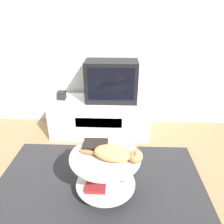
# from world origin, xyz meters

# --- Properties ---
(ground_plane) EXTENTS (12.00, 12.00, 0.00)m
(ground_plane) POSITION_xyz_m (0.00, 0.00, 0.00)
(ground_plane) COLOR #93704C
(wall_back) EXTENTS (8.00, 0.05, 2.60)m
(wall_back) POSITION_xyz_m (0.00, 1.44, 1.30)
(wall_back) COLOR silver
(wall_back) RESTS_ON ground_plane
(rug) EXTENTS (2.08, 1.39, 0.02)m
(rug) POSITION_xyz_m (0.00, 0.00, 0.01)
(rug) COLOR #28282B
(rug) RESTS_ON ground_plane
(tv_stand) EXTENTS (1.32, 0.55, 0.48)m
(tv_stand) POSITION_xyz_m (-0.08, 1.08, 0.24)
(tv_stand) COLOR white
(tv_stand) RESTS_ON ground_plane
(tv) EXTENTS (0.67, 0.35, 0.53)m
(tv) POSITION_xyz_m (0.07, 1.10, 0.75)
(tv) COLOR black
(tv) RESTS_ON tv_stand
(speaker) EXTENTS (0.11, 0.11, 0.11)m
(speaker) POSITION_xyz_m (-0.60, 1.11, 0.54)
(speaker) COLOR black
(speaker) RESTS_ON tv_stand
(coffee_table) EXTENTS (0.63, 0.63, 0.42)m
(coffee_table) POSITION_xyz_m (0.06, -0.07, 0.28)
(coffee_table) COLOR #B2B2B7
(coffee_table) RESTS_ON rug
(dvd_box) EXTENTS (0.23, 0.18, 0.04)m
(dvd_box) POSITION_xyz_m (-0.03, 0.07, 0.46)
(dvd_box) COLOR black
(dvd_box) RESTS_ON coffee_table
(cat) EXTENTS (0.56, 0.26, 0.14)m
(cat) POSITION_xyz_m (0.16, -0.11, 0.50)
(cat) COLOR tan
(cat) RESTS_ON coffee_table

